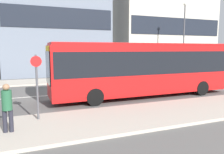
# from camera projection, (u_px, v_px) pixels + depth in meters

# --- Properties ---
(ground_plane) EXTENTS (120.00, 120.00, 0.00)m
(ground_plane) POSITION_uv_depth(u_px,v_px,m) (78.00, 93.00, 15.07)
(ground_plane) COLOR #595654
(sidewalk_near) EXTENTS (44.00, 3.50, 0.13)m
(sidewalk_near) POSITION_uv_depth(u_px,v_px,m) (110.00, 119.00, 9.29)
(sidewalk_near) COLOR #B2A899
(sidewalk_near) RESTS_ON ground_plane
(sidewalk_far) EXTENTS (44.00, 3.50, 0.13)m
(sidewalk_far) POSITION_uv_depth(u_px,v_px,m) (63.00, 80.00, 20.83)
(sidewalk_far) COLOR #B2A899
(sidewalk_far) RESTS_ON ground_plane
(lane_centerline) EXTENTS (41.80, 0.16, 0.01)m
(lane_centerline) POSITION_uv_depth(u_px,v_px,m) (78.00, 93.00, 15.07)
(lane_centerline) COLOR silver
(lane_centerline) RESTS_ON ground_plane
(city_bus) EXTENTS (11.94, 2.49, 3.40)m
(city_bus) POSITION_uv_depth(u_px,v_px,m) (145.00, 66.00, 13.91)
(city_bus) COLOR red
(city_bus) RESTS_ON ground_plane
(parked_car_0) EXTENTS (4.21, 1.85, 1.34)m
(parked_car_0) POSITION_uv_depth(u_px,v_px,m) (201.00, 72.00, 23.08)
(parked_car_0) COLOR black
(parked_car_0) RESTS_ON ground_plane
(pedestrian_near_stop) EXTENTS (0.35, 0.34, 1.73)m
(pedestrian_near_stop) POSITION_uv_depth(u_px,v_px,m) (7.00, 105.00, 7.59)
(pedestrian_near_stop) COLOR #23232D
(pedestrian_near_stop) RESTS_ON sidewalk_near
(bus_stop_sign) EXTENTS (0.44, 0.12, 2.69)m
(bus_stop_sign) POSITION_uv_depth(u_px,v_px,m) (37.00, 82.00, 8.92)
(bus_stop_sign) COLOR #4C4C51
(bus_stop_sign) RESTS_ON sidewalk_near
(street_lamp) EXTENTS (0.36, 0.36, 8.04)m
(street_lamp) POSITION_uv_depth(u_px,v_px,m) (184.00, 32.00, 24.60)
(street_lamp) COLOR #4C4C51
(street_lamp) RESTS_ON sidewalk_far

